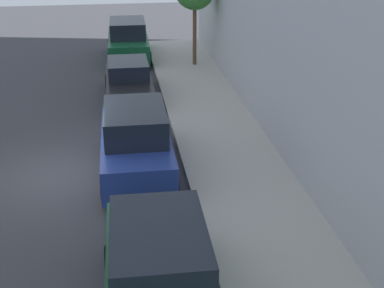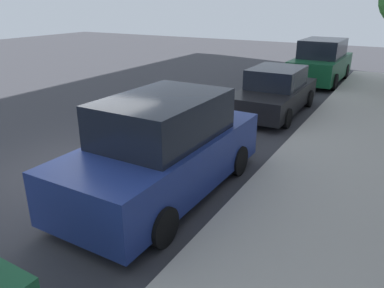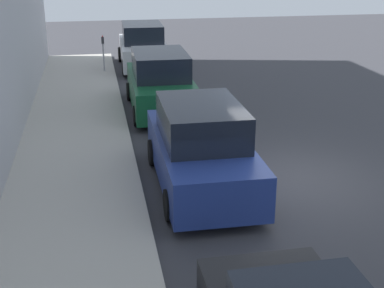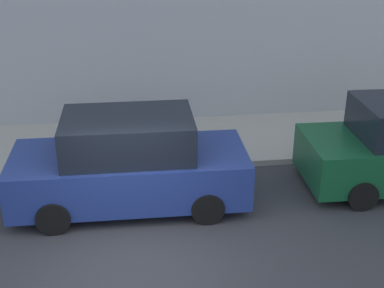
{
  "view_description": "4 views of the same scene",
  "coord_description": "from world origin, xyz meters",
  "px_view_note": "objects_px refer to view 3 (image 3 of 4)",
  "views": [
    {
      "loc": [
        1.66,
        -14.23,
        7.17
      ],
      "look_at": [
        3.69,
        -0.54,
        1.0
      ],
      "focal_mm": 50.0,
      "sensor_mm": 36.0,
      "label": 1
    },
    {
      "loc": [
        5.94,
        -5.61,
        3.63
      ],
      "look_at": [
        2.54,
        0.33,
        1.0
      ],
      "focal_mm": 35.0,
      "sensor_mm": 36.0,
      "label": 2
    },
    {
      "loc": [
        4.4,
        11.04,
        5.24
      ],
      "look_at": [
        2.31,
        -0.17,
        1.0
      ],
      "focal_mm": 50.0,
      "sensor_mm": 36.0,
      "label": 3
    },
    {
      "loc": [
        -7.76,
        -0.1,
        5.83
      ],
      "look_at": [
        2.81,
        -1.4,
        1.0
      ],
      "focal_mm": 50.0,
      "sensor_mm": 36.0,
      "label": 4
    }
  ],
  "objects_px": {
    "parked_suv_nearest": "(143,47)",
    "parked_suv_third": "(201,149)",
    "parked_suv_second": "(160,83)",
    "parking_meter_near": "(103,50)"
  },
  "relations": [
    {
      "from": "parked_suv_nearest",
      "to": "parking_meter_near",
      "type": "relative_size",
      "value": 3.21
    },
    {
      "from": "parked_suv_third",
      "to": "parking_meter_near",
      "type": "distance_m",
      "value": 12.17
    },
    {
      "from": "parked_suv_nearest",
      "to": "parked_suv_second",
      "type": "relative_size",
      "value": 1.0
    },
    {
      "from": "parked_suv_second",
      "to": "parked_suv_third",
      "type": "xyz_separation_m",
      "value": [
        -0.12,
        6.22,
        -0.0
      ]
    },
    {
      "from": "parked_suv_second",
      "to": "parking_meter_near",
      "type": "relative_size",
      "value": 3.19
    },
    {
      "from": "parking_meter_near",
      "to": "parked_suv_nearest",
      "type": "bearing_deg",
      "value": -148.6
    },
    {
      "from": "parked_suv_nearest",
      "to": "parking_meter_near",
      "type": "height_order",
      "value": "parked_suv_nearest"
    },
    {
      "from": "parked_suv_second",
      "to": "parking_meter_near",
      "type": "height_order",
      "value": "parked_suv_second"
    },
    {
      "from": "parked_suv_nearest",
      "to": "parked_suv_third",
      "type": "relative_size",
      "value": 1.01
    },
    {
      "from": "parked_suv_nearest",
      "to": "parked_suv_second",
      "type": "xyz_separation_m",
      "value": [
        0.09,
        6.91,
        0.0
      ]
    }
  ]
}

